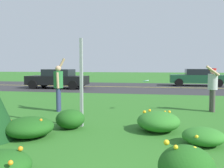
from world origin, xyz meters
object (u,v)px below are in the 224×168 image
object	(u,v)px
sign_post_near_path	(81,83)
car_black_center_right	(58,79)
person_thrower_green_shirt	(58,84)
person_catcher_red_cap_gray_shirt	(213,85)
car_dark_green_center_left	(197,77)
frisbee_pale_blue	(146,81)

from	to	relation	value
sign_post_near_path	car_black_center_right	xyz separation A→B (m)	(-5.45, 11.00, -0.47)
person_thrower_green_shirt	person_catcher_red_cap_gray_shirt	distance (m)	5.64
car_dark_green_center_left	person_thrower_green_shirt	bearing A→B (deg)	-117.02
person_catcher_red_cap_gray_shirt	frisbee_pale_blue	bearing A→B (deg)	-172.05
car_black_center_right	person_catcher_red_cap_gray_shirt	bearing A→B (deg)	-40.15
car_dark_green_center_left	frisbee_pale_blue	bearing A→B (deg)	-106.13
sign_post_near_path	person_catcher_red_cap_gray_shirt	xyz separation A→B (m)	(4.01, 3.02, -0.24)
person_thrower_green_shirt	car_black_center_right	world-z (taller)	person_thrower_green_shirt
frisbee_pale_blue	car_black_center_right	distance (m)	10.92
person_thrower_green_shirt	person_catcher_red_cap_gray_shirt	bearing A→B (deg)	9.97
person_thrower_green_shirt	frisbee_pale_blue	bearing A→B (deg)	11.49
frisbee_pale_blue	car_black_center_right	xyz separation A→B (m)	(-7.06, 8.32, -0.38)
sign_post_near_path	person_catcher_red_cap_gray_shirt	world-z (taller)	sign_post_near_path
sign_post_near_path	frisbee_pale_blue	size ratio (longest dim) A/B	10.06
person_catcher_red_cap_gray_shirt	car_dark_green_center_left	distance (m)	12.54
frisbee_pale_blue	person_thrower_green_shirt	bearing A→B (deg)	-168.51
sign_post_near_path	frisbee_pale_blue	bearing A→B (deg)	59.11
person_catcher_red_cap_gray_shirt	frisbee_pale_blue	xyz separation A→B (m)	(-2.40, -0.34, 0.14)
sign_post_near_path	car_dark_green_center_left	xyz separation A→B (m)	(5.31, 15.50, -0.47)
sign_post_near_path	person_thrower_green_shirt	size ratio (longest dim) A/B	1.23
person_catcher_red_cap_gray_shirt	car_dark_green_center_left	world-z (taller)	person_catcher_red_cap_gray_shirt
person_thrower_green_shirt	frisbee_pale_blue	size ratio (longest dim) A/B	8.21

